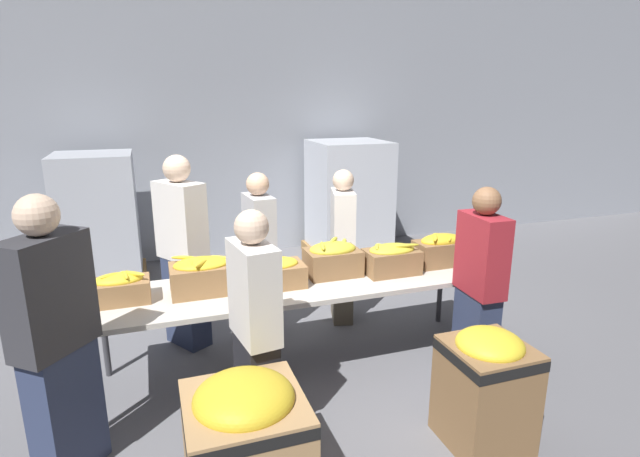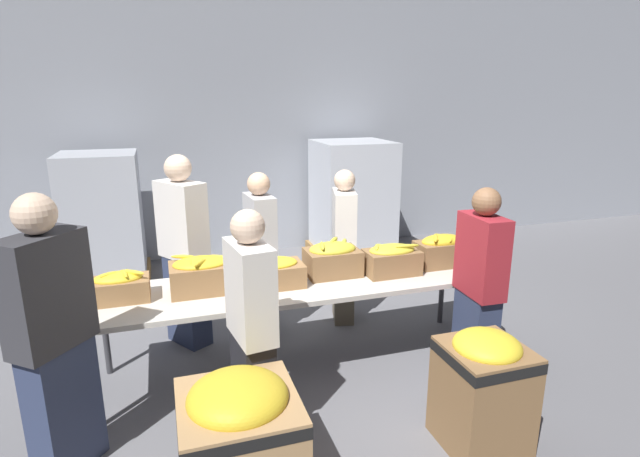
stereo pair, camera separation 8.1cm
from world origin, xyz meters
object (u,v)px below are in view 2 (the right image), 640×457
at_px(banana_box_2, 273,272).
at_px(volunteer_4, 261,255).
at_px(banana_box_4, 392,259).
at_px(volunteer_1, 344,247).
at_px(banana_box_1, 201,274).
at_px(sorting_table, 301,287).
at_px(donation_bin_0, 240,438).
at_px(volunteer_5, 54,340).
at_px(volunteer_3, 479,289).
at_px(volunteer_0, 184,253).
at_px(volunteer_2, 252,331).
at_px(banana_box_3, 332,258).
at_px(pallet_stack_0, 103,221).
at_px(banana_box_0, 119,286).
at_px(banana_box_5, 442,250).
at_px(donation_bin_1, 483,386).
at_px(pallet_stack_1, 352,201).

relative_size(banana_box_2, volunteer_4, 0.30).
xyz_separation_m(banana_box_4, volunteer_1, (-0.13, 0.80, -0.12)).
bearing_deg(banana_box_4, banana_box_1, 176.53).
height_order(sorting_table, banana_box_2, banana_box_2).
distance_m(banana_box_1, donation_bin_0, 1.45).
bearing_deg(volunteer_5, volunteer_3, -49.55).
distance_m(banana_box_4, volunteer_0, 1.85).
bearing_deg(volunteer_2, donation_bin_0, 152.93).
height_order(volunteer_1, volunteer_4, volunteer_4).
xyz_separation_m(sorting_table, banana_box_3, (0.30, 0.08, 0.19)).
bearing_deg(sorting_table, banana_box_3, 15.20).
bearing_deg(banana_box_2, volunteer_1, 40.65).
bearing_deg(pallet_stack_0, volunteer_4, -50.70).
xyz_separation_m(volunteer_3, donation_bin_0, (-1.97, -0.67, -0.38)).
xyz_separation_m(banana_box_1, volunteer_1, (1.45, 0.71, -0.13)).
height_order(banana_box_3, volunteer_1, volunteer_1).
height_order(banana_box_0, volunteer_2, volunteer_2).
xyz_separation_m(banana_box_5, pallet_stack_0, (-3.04, 2.60, -0.12)).
height_order(banana_box_1, banana_box_5, banana_box_5).
xyz_separation_m(sorting_table, banana_box_1, (-0.79, 0.04, 0.19)).
relative_size(banana_box_1, volunteer_0, 0.27).
distance_m(banana_box_5, volunteer_4, 1.67).
distance_m(volunteer_1, volunteer_2, 1.98).
relative_size(volunteer_3, volunteer_5, 0.92).
height_order(volunteer_2, pallet_stack_0, pallet_stack_0).
xyz_separation_m(banana_box_2, volunteer_4, (0.04, 0.74, -0.10)).
bearing_deg(banana_box_3, banana_box_1, -177.87).
height_order(sorting_table, banana_box_4, banana_box_4).
xyz_separation_m(banana_box_3, donation_bin_1, (0.54, -1.41, -0.48)).
height_order(volunteer_5, pallet_stack_1, volunteer_5).
bearing_deg(banana_box_5, donation_bin_1, -109.33).
height_order(volunteer_0, volunteer_2, volunteer_0).
relative_size(volunteer_2, pallet_stack_0, 1.00).
bearing_deg(volunteer_1, volunteer_4, -73.24).
relative_size(sorting_table, banana_box_4, 7.07).
distance_m(volunteer_0, volunteer_1, 1.54).
bearing_deg(donation_bin_0, banana_box_4, 39.93).
bearing_deg(volunteer_3, banana_box_2, 68.75).
xyz_separation_m(banana_box_0, volunteer_0, (0.51, 0.68, 0.00)).
relative_size(banana_box_5, pallet_stack_1, 0.29).
height_order(banana_box_2, donation_bin_1, banana_box_2).
relative_size(banana_box_3, pallet_stack_1, 0.28).
distance_m(banana_box_4, donation_bin_0, 2.04).
bearing_deg(volunteer_0, banana_box_4, 32.60).
distance_m(pallet_stack_0, pallet_stack_1, 3.23).
height_order(sorting_table, volunteer_3, volunteer_3).
height_order(volunteer_2, volunteer_5, volunteer_5).
xyz_separation_m(banana_box_3, volunteer_3, (0.94, -0.74, -0.12)).
xyz_separation_m(sorting_table, volunteer_0, (-0.89, 0.72, 0.16)).
bearing_deg(pallet_stack_0, sorting_table, -56.43).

